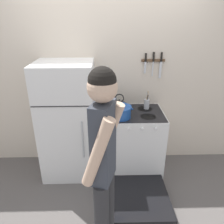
{
  "coord_description": "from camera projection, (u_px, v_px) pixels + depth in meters",
  "views": [
    {
      "loc": [
        -0.04,
        -2.9,
        2.06
      ],
      "look_at": [
        0.03,
        -0.46,
        0.98
      ],
      "focal_mm": 35.0,
      "sensor_mm": 36.0,
      "label": 1
    }
  ],
  "objects": [
    {
      "name": "stove_range",
      "position": [
        132.0,
        144.0,
        2.99
      ],
      "size": [
        0.81,
        1.34,
        0.9
      ],
      "color": "white",
      "rests_on": "ground_plane"
    },
    {
      "name": "ground_plane",
      "position": [
        110.0,
        156.0,
        3.49
      ],
      "size": [
        14.0,
        14.0,
        0.0
      ],
      "primitive_type": "plane",
      "color": "#5B5654"
    },
    {
      "name": "dutch_oven_pot",
      "position": [
        119.0,
        112.0,
        2.7
      ],
      "size": [
        0.34,
        0.3,
        0.17
      ],
      "color": "#1E4C9E",
      "rests_on": "stove_range"
    },
    {
      "name": "tea_kettle",
      "position": [
        119.0,
        105.0,
        2.93
      ],
      "size": [
        0.2,
        0.16,
        0.22
      ],
      "color": "black",
      "rests_on": "stove_range"
    },
    {
      "name": "person",
      "position": [
        104.0,
        163.0,
        1.69
      ],
      "size": [
        0.35,
        0.41,
        1.76
      ],
      "rotation": [
        0.0,
        0.0,
        1.27
      ],
      "color": "#2D2D30",
      "rests_on": "ground_plane"
    },
    {
      "name": "wall_knife_strip",
      "position": [
        154.0,
        61.0,
        2.87
      ],
      "size": [
        0.31,
        0.03,
        0.35
      ],
      "color": "brown"
    },
    {
      "name": "refrigerator",
      "position": [
        68.0,
        121.0,
        2.88
      ],
      "size": [
        0.7,
        0.64,
        1.55
      ],
      "color": "white",
      "rests_on": "ground_plane"
    },
    {
      "name": "wall_back",
      "position": [
        109.0,
        78.0,
        3.0
      ],
      "size": [
        10.0,
        0.06,
        2.55
      ],
      "color": "beige",
      "rests_on": "ground_plane"
    },
    {
      "name": "utensil_jar",
      "position": [
        147.0,
        104.0,
        2.94
      ],
      "size": [
        0.08,
        0.07,
        0.25
      ],
      "color": "#B7BABF",
      "rests_on": "stove_range"
    }
  ]
}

